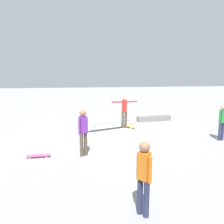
# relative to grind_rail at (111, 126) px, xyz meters

# --- Properties ---
(ground_plane) EXTENTS (60.00, 60.00, 0.00)m
(ground_plane) POSITION_rel_grind_rail_xyz_m (-0.23, -0.15, -0.16)
(ground_plane) COLOR #9E9EA3
(grind_rail) EXTENTS (2.40, 1.04, 0.36)m
(grind_rail) POSITION_rel_grind_rail_xyz_m (0.00, 0.00, 0.00)
(grind_rail) COLOR black
(grind_rail) RESTS_ON ground_plane
(skate_ledge) EXTENTS (2.13, 0.69, 0.31)m
(skate_ledge) POSITION_rel_grind_rail_xyz_m (-2.86, -1.52, -0.00)
(skate_ledge) COLOR gray
(skate_ledge) RESTS_ON ground_plane
(skater_main) EXTENTS (1.39, 0.24, 1.72)m
(skater_main) POSITION_rel_grind_rail_xyz_m (-0.76, -0.18, 0.84)
(skater_main) COLOR brown
(skater_main) RESTS_ON ground_plane
(skateboard_main) EXTENTS (0.63, 0.77, 0.09)m
(skateboard_main) POSITION_rel_grind_rail_xyz_m (-0.99, -0.10, -0.08)
(skateboard_main) COLOR yellow
(skateboard_main) RESTS_ON ground_plane
(bystander_orange_shirt) EXTENTS (0.29, 0.33, 1.62)m
(bystander_orange_shirt) POSITION_rel_grind_rail_xyz_m (0.26, 7.09, 0.76)
(bystander_orange_shirt) COLOR #2D3351
(bystander_orange_shirt) RESTS_ON ground_plane
(bystander_green_shirt) EXTENTS (0.36, 0.22, 1.57)m
(bystander_green_shirt) POSITION_rel_grind_rail_xyz_m (-4.55, 2.57, 0.73)
(bystander_green_shirt) COLOR #2D3351
(bystander_green_shirt) RESTS_ON ground_plane
(bystander_purple_shirt) EXTENTS (0.37, 0.28, 1.69)m
(bystander_purple_shirt) POSITION_rel_grind_rail_xyz_m (1.45, 3.57, 0.80)
(bystander_purple_shirt) COLOR brown
(bystander_purple_shirt) RESTS_ON ground_plane
(loose_skateboard_natural) EXTENTS (0.54, 0.80, 0.09)m
(loose_skateboard_natural) POSITION_rel_grind_rail_xyz_m (-1.35, -2.94, -0.08)
(loose_skateboard_natural) COLOR tan
(loose_skateboard_natural) RESTS_ON ground_plane
(loose_skateboard_pink) EXTENTS (0.81, 0.28, 0.09)m
(loose_skateboard_pink) POSITION_rel_grind_rail_xyz_m (3.03, 3.52, -0.08)
(loose_skateboard_pink) COLOR #E05993
(loose_skateboard_pink) RESTS_ON ground_plane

